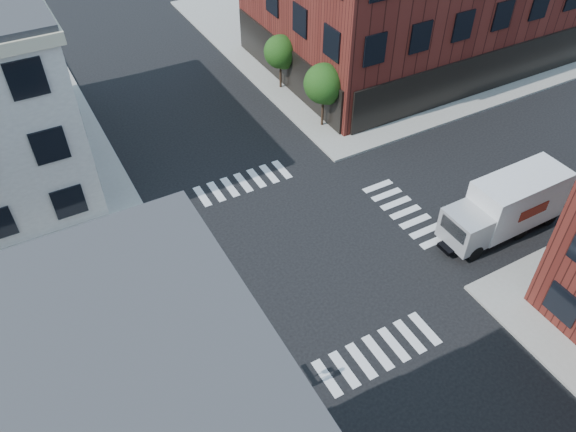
# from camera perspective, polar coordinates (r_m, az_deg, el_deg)

# --- Properties ---
(ground) EXTENTS (120.00, 120.00, 0.00)m
(ground) POSITION_cam_1_polar(r_m,az_deg,el_deg) (29.90, 1.26, -3.95)
(ground) COLOR black
(ground) RESTS_ON ground
(sidewalk_ne) EXTENTS (30.00, 30.00, 0.15)m
(sidewalk_ne) POSITION_cam_1_polar(r_m,az_deg,el_deg) (54.47, 9.81, 18.36)
(sidewalk_ne) COLOR gray
(sidewalk_ne) RESTS_ON ground
(tree_near) EXTENTS (2.69, 2.69, 4.49)m
(tree_near) POSITION_cam_1_polar(r_m,az_deg,el_deg) (37.95, 3.75, 13.09)
(tree_near) COLOR black
(tree_near) RESTS_ON ground
(tree_far) EXTENTS (2.43, 2.43, 4.07)m
(tree_far) POSITION_cam_1_polar(r_m,az_deg,el_deg) (42.67, -0.69, 16.20)
(tree_far) COLOR black
(tree_far) RESTS_ON ground
(signal_pole) EXTENTS (1.29, 1.24, 4.60)m
(signal_pole) POSITION_cam_1_polar(r_m,az_deg,el_deg) (22.09, -5.34, -15.89)
(signal_pole) COLOR black
(signal_pole) RESTS_ON ground
(box_truck) EXTENTS (7.55, 2.42, 3.40)m
(box_truck) POSITION_cam_1_polar(r_m,az_deg,el_deg) (32.33, 21.38, 1.02)
(box_truck) COLOR silver
(box_truck) RESTS_ON ground
(traffic_cone) EXTENTS (0.44, 0.44, 0.66)m
(traffic_cone) POSITION_cam_1_polar(r_m,az_deg,el_deg) (25.66, -5.21, -13.93)
(traffic_cone) COLOR #DB5B09
(traffic_cone) RESTS_ON ground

